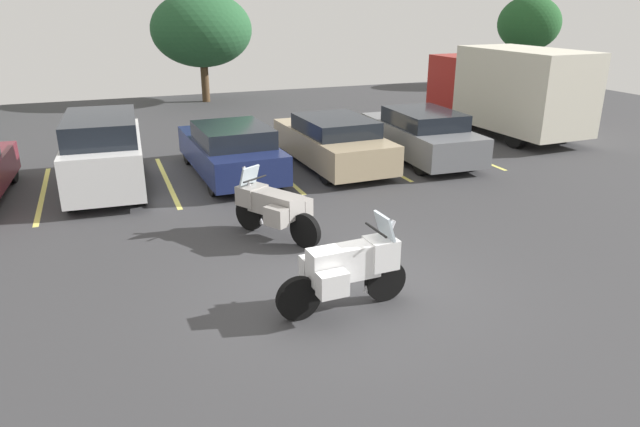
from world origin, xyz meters
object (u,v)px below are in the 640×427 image
Objects in this scene: car_white at (104,152)px; car_navy at (230,150)px; motorcycle_touring at (348,268)px; car_tan at (333,142)px; car_grey at (421,135)px; box_truck at (508,89)px; motorcycle_second at (273,207)px.

car_navy is at bearing 1.27° from car_white.
motorcycle_touring is at bearing -89.48° from car_navy.
motorcycle_touring is 7.67m from car_navy.
car_tan is (2.92, -0.05, -0.01)m from car_navy.
car_navy reaches higher than car_tan.
box_truck is at bearing 23.05° from car_grey.
motorcycle_touring is at bearing -85.41° from motorcycle_second.
car_grey is (8.80, -0.17, -0.22)m from car_white.
car_navy is (-0.07, 7.67, 0.04)m from motorcycle_touring.
car_navy is (0.18, 4.55, 0.07)m from motorcycle_second.
box_truck is at bearing 13.43° from car_tan.
car_grey is (5.66, -0.24, 0.01)m from car_navy.
box_truck reaches higher than car_white.
motorcycle_touring is at bearing -126.96° from car_grey.
motorcycle_touring is 1.11× the size of motorcycle_second.
car_grey is (5.84, 4.31, 0.08)m from motorcycle_second.
motorcycle_second is at bearing -56.57° from car_white.
car_navy reaches higher than motorcycle_second.
car_tan is at bearing 55.38° from motorcycle_second.
car_white is 8.80m from car_grey.
car_navy is 0.99× the size of car_tan.
motorcycle_second is 5.38m from car_white.
motorcycle_second is 4.55m from car_navy.
motorcycle_touring is 13.79m from box_truck.
car_grey is (2.74, -0.19, 0.02)m from car_tan.
car_grey reaches higher than car_tan.
box_truck reaches higher than motorcycle_touring.
car_grey is (5.59, 7.43, 0.05)m from motorcycle_touring.
box_truck reaches higher than car_navy.
car_white is at bearing -172.52° from box_truck.
car_white reaches higher than car_grey.
motorcycle_touring is 0.46× the size of car_navy.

